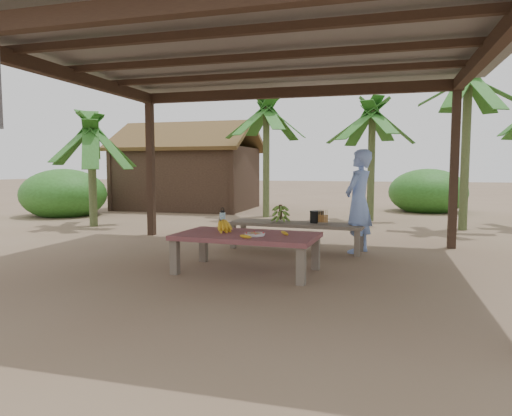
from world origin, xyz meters
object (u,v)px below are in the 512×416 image
(bench, at_px, (296,226))
(plate, at_px, (255,234))
(cooking_pot, at_px, (317,217))
(water_flask, at_px, (222,220))
(ripe_banana_bunch, at_px, (220,225))
(woman, at_px, (359,201))
(work_table, at_px, (247,239))

(bench, distance_m, plate, 1.90)
(cooking_pot, bearing_deg, bench, -167.04)
(plate, height_order, water_flask, water_flask)
(ripe_banana_bunch, bearing_deg, woman, 44.88)
(work_table, xyz_separation_m, cooking_pot, (0.65, 1.83, 0.11))
(woman, bearing_deg, cooking_pot, -71.94)
(ripe_banana_bunch, height_order, water_flask, water_flask)
(water_flask, xyz_separation_m, woman, (1.78, 1.41, 0.19))
(work_table, height_order, woman, woman)
(work_table, xyz_separation_m, ripe_banana_bunch, (-0.39, 0.08, 0.16))
(water_flask, distance_m, cooking_pot, 1.84)
(work_table, xyz_separation_m, woman, (1.32, 1.78, 0.39))
(bench, height_order, ripe_banana_bunch, ripe_banana_bunch)
(plate, distance_m, water_flask, 0.80)
(work_table, bearing_deg, plate, -39.27)
(work_table, bearing_deg, water_flask, 145.01)
(bench, distance_m, ripe_banana_bunch, 1.83)
(work_table, bearing_deg, bench, 83.14)
(ripe_banana_bunch, xyz_separation_m, cooking_pot, (1.04, 1.76, -0.05))
(cooking_pot, distance_m, woman, 0.73)
(woman, bearing_deg, plate, -8.74)
(bench, height_order, cooking_pot, cooking_pot)
(ripe_banana_bunch, xyz_separation_m, woman, (1.71, 1.70, 0.23))
(bench, bearing_deg, ripe_banana_bunch, -107.72)
(ripe_banana_bunch, height_order, cooking_pot, ripe_banana_bunch)
(cooking_pot, bearing_deg, work_table, -109.51)
(plate, distance_m, woman, 2.26)
(bench, relative_size, cooking_pot, 10.07)
(ripe_banana_bunch, bearing_deg, work_table, -10.99)
(cooking_pot, height_order, woman, woman)
(work_table, xyz_separation_m, plate, (0.15, -0.13, 0.08))
(water_flask, relative_size, woman, 0.18)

